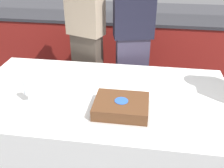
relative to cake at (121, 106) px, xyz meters
name	(u,v)px	position (x,y,z in m)	size (l,w,h in m)	color
ground_plane	(101,157)	(-0.21, 0.23, -0.77)	(14.00, 14.00, 0.00)	#424247
back_counter	(122,49)	(-0.21, 1.90, -0.31)	(4.40, 0.58, 0.92)	maroon
dining_table	(101,128)	(-0.21, 0.23, -0.41)	(2.17, 1.20, 0.72)	white
cake	(121,106)	(0.00, 0.00, 0.00)	(0.44, 0.36, 0.10)	#B7B2AD
wine_glass	(27,87)	(-0.74, 0.03, 0.08)	(0.06, 0.06, 0.19)	white
side_plate_near_cake	(135,89)	(0.08, 0.34, -0.04)	(0.21, 0.21, 0.00)	white
person_cutting_cake	(133,42)	(0.00, 1.05, 0.12)	(0.44, 0.29, 1.71)	#383347
person_standing_back	(87,43)	(-0.51, 1.05, 0.08)	(0.43, 0.32, 1.64)	#4C4238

